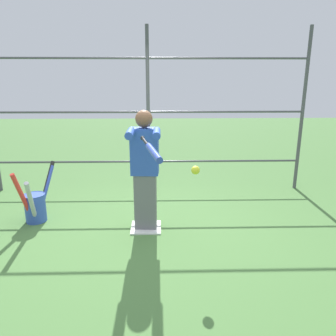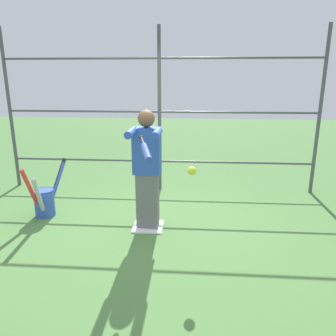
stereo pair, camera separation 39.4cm
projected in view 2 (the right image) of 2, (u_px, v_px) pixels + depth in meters
ground_plane at (148, 227)px, 4.46m from camera, size 24.00×24.00×0.00m
home_plate at (148, 226)px, 4.45m from camera, size 0.40×0.40×0.02m
fence_backstop at (159, 112)px, 5.62m from camera, size 5.40×0.06×2.79m
batter at (147, 167)px, 4.21m from camera, size 0.41×0.55×1.58m
baseball_bat_swinging at (146, 150)px, 3.25m from camera, size 0.25×0.80×0.12m
softball_in_flight at (192, 171)px, 3.54m from camera, size 0.10×0.10×0.10m
bat_bucket at (45, 199)px, 4.78m from camera, size 0.33×1.14×0.78m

